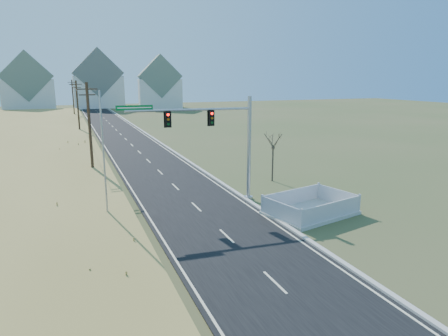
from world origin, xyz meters
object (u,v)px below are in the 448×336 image
at_px(traffic_signal_mast, 225,139).
at_px(open_sign, 335,215).
at_px(bare_tree, 273,140).
at_px(flagpole, 105,177).
at_px(fence_enclosure, 310,211).

xyz_separation_m(traffic_signal_mast, open_sign, (5.42, -6.54, -4.53)).
bearing_deg(traffic_signal_mast, bare_tree, 37.42).
bearing_deg(bare_tree, flagpole, -154.92).
bearing_deg(bare_tree, open_sign, -95.13).
relative_size(open_sign, flagpole, 0.07).
distance_m(traffic_signal_mast, flagpole, 9.71).
height_order(fence_enclosure, bare_tree, bare_tree).
relative_size(traffic_signal_mast, bare_tree, 2.10).
distance_m(traffic_signal_mast, bare_tree, 7.69).
relative_size(fence_enclosure, flagpole, 0.78).
bearing_deg(traffic_signal_mast, flagpole, -157.08).
relative_size(fence_enclosure, bare_tree, 1.40).
bearing_deg(flagpole, open_sign, -13.45).
bearing_deg(bare_tree, traffic_signal_mast, -146.83).
height_order(traffic_signal_mast, bare_tree, traffic_signal_mast).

